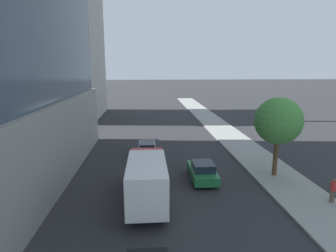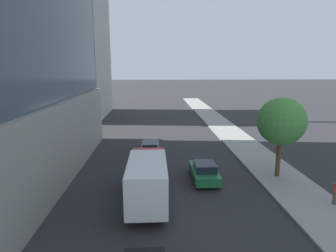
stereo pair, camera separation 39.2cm
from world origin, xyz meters
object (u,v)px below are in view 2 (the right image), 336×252
Objects in this scene: car_gray at (150,148)px; pedestrian_red_shirt at (336,192)px; car_green at (204,172)px; box_truck at (148,177)px; construction_building at (67,32)px; street_tree at (281,122)px.

pedestrian_red_shirt reaches higher than car_gray.
car_gray is 16.62m from pedestrian_red_shirt.
box_truck is at bearing -142.35° from car_green.
box_truck is at bearing -67.31° from construction_building.
car_gray is 10.39m from box_truck.
street_tree is 7.11m from car_green.
street_tree is at bearing 3.22° from car_green.
pedestrian_red_shirt is (11.93, -11.57, 0.27)m from car_gray.
car_green is at bearing 149.07° from pedestrian_red_shirt.
construction_building reaches higher than street_tree.
street_tree is at bearing 108.45° from pedestrian_red_shirt.
pedestrian_red_shirt is at bearing -71.55° from street_tree.
construction_building is at bearing 128.76° from street_tree.
construction_building is 4.71× the size of box_truck.
construction_building is 46.37m from pedestrian_red_shirt.
construction_building is 8.61× the size of car_green.
construction_building reaches higher than pedestrian_red_shirt.
pedestrian_red_shirt is at bearing -53.55° from construction_building.
box_truck is (-10.30, -3.67, -2.85)m from street_tree.
pedestrian_red_shirt is (26.32, -35.64, -13.70)m from construction_building.
construction_building reaches higher than car_gray.
street_tree is 11.30m from box_truck.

